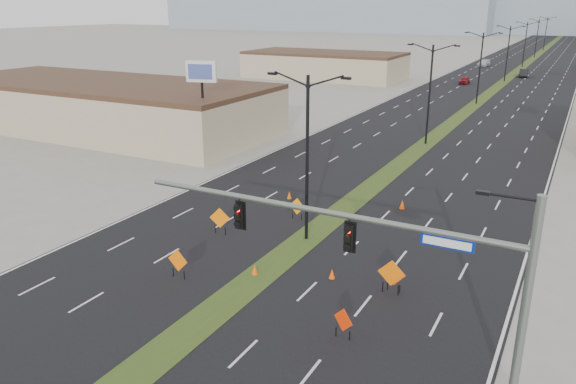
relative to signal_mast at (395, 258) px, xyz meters
The scene contains 29 objects.
ground 10.01m from the signal_mast, 166.85° to the right, with size 600.00×600.00×0.00m, color gray.
road_surface 98.49m from the signal_mast, 94.99° to the left, with size 25.00×400.00×0.02m, color black.
median_strip 98.49m from the signal_mast, 94.99° to the left, with size 2.00×400.00×0.04m, color #294619.
building_sw_near 51.83m from the signal_mast, 147.26° to the left, with size 40.00×16.00×5.00m, color tan.
building_sw_far 92.41m from the signal_mast, 116.04° to the left, with size 30.00×14.00×4.50m, color tan.
mesa_west 306.35m from the signal_mast, 114.82° to the left, with size 180.00×50.00×22.00m, color #8292A1.
mesa_backdrop 320.53m from the signal_mast, 96.91° to the left, with size 140.00×50.00×32.00m, color #8292A1.
signal_mast is the anchor object (origin of this frame).
streetlight_0 13.18m from the signal_mast, 130.54° to the left, with size 5.15×0.24×10.02m.
streetlight_1 38.96m from the signal_mast, 102.69° to the left, with size 5.15×0.24×10.02m.
streetlight_2 66.56m from the signal_mast, 97.39° to the left, with size 5.15×0.24×10.02m.
streetlight_3 94.39m from the signal_mast, 95.20° to the left, with size 5.15×0.24×10.02m.
streetlight_4 122.30m from the signal_mast, 94.01° to the left, with size 5.15×0.24×10.02m.
streetlight_5 150.25m from the signal_mast, 93.26° to the left, with size 5.15×0.24×10.02m.
streetlight_6 178.21m from the signal_mast, 92.75° to the left, with size 5.15×0.24×10.02m.
car_left 88.60m from the signal_mast, 99.45° to the left, with size 1.57×3.90×1.33m, color maroon.
car_mid 103.29m from the signal_mast, 93.45° to the left, with size 1.62×4.65×1.53m, color black.
car_far 121.87m from the signal_mast, 97.90° to the left, with size 2.01×4.94×1.43m, color silver.
construction_sign_0 16.38m from the signal_mast, 149.19° to the left, with size 1.27×0.42×1.75m.
construction_sign_1 12.98m from the signal_mast, 169.95° to the left, with size 1.25×0.08×1.66m.
construction_sign_2 16.94m from the signal_mast, 129.81° to the left, with size 1.14×0.16×1.53m.
construction_sign_3 7.10m from the signal_mast, 107.27° to the left, with size 1.38×0.15×1.84m.
construction_sign_4 4.70m from the signal_mast, 157.07° to the left, with size 1.03×0.47×1.46m.
construction_sign_5 7.45m from the signal_mast, 105.84° to the left, with size 1.06×0.39×1.47m.
cone_0 10.84m from the signal_mast, 153.77° to the left, with size 0.36×0.36×0.60m, color #FF5405.
cone_1 8.99m from the signal_mast, 130.37° to the left, with size 0.34×0.34×0.56m, color #FF4805.
cone_2 19.21m from the signal_mast, 105.34° to the left, with size 0.39×0.39×0.65m, color #E74804.
cone_3 21.24m from the signal_mast, 128.78° to the left, with size 0.34×0.34×0.57m, color #D95404.
pole_sign_west 35.28m from the signal_mast, 137.79° to the left, with size 2.89×1.07×8.87m.
Camera 1 is at (13.96, -16.70, 13.77)m, focal length 35.00 mm.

